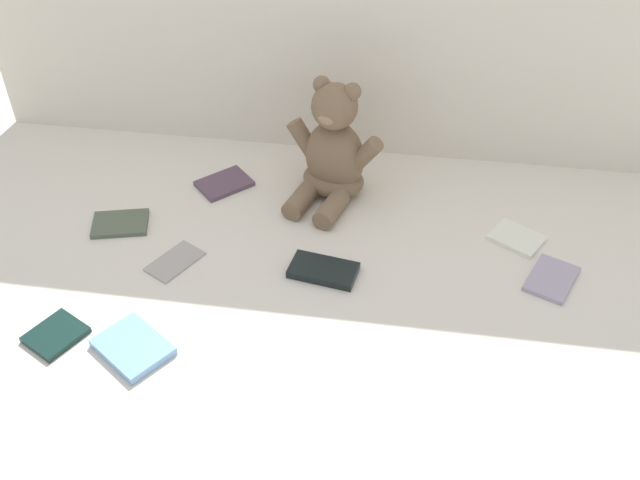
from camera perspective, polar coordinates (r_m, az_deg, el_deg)
The scene contains 10 objects.
ground_plane at distance 1.54m, azimuth 0.73°, elevation -0.46°, with size 3.20×3.20×0.00m, color silver.
teddy_bear at distance 1.63m, azimuth 1.03°, elevation 6.78°, with size 0.23×0.23×0.28m.
book_case_0 at distance 1.65m, azimuth -15.44°, elevation 1.30°, with size 0.09×0.12×0.01m, color #505B46.
book_case_1 at distance 1.47m, azimuth 0.39°, elevation -2.41°, with size 0.07×0.14×0.02m, color black.
book_case_2 at distance 1.43m, azimuth -20.10°, elevation -7.03°, with size 0.09×0.10×0.01m, color #122D28.
book_case_3 at distance 1.60m, azimuth 15.23°, elevation 0.15°, with size 0.08×0.10×0.01m, color white.
book_case_4 at distance 1.53m, azimuth 17.77°, elevation -2.93°, with size 0.08×0.12×0.01m, color #A296AB.
book_case_5 at distance 1.52m, azimuth -11.37°, elevation -1.61°, with size 0.07×0.12×0.01m, color #A49C95.
book_case_6 at distance 1.72m, azimuth -7.55°, elevation 4.43°, with size 0.09×0.12×0.01m, color #584153.
book_case_7 at distance 1.37m, azimuth -14.52°, elevation -8.17°, with size 0.10×0.13×0.02m, color #77A7DD.
Camera 1 is at (0.15, -1.15, 1.01)m, focal length 40.63 mm.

